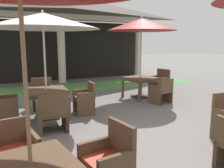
% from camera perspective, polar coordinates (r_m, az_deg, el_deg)
% --- Properties ---
extents(ground_plane, '(60.00, 60.00, 0.00)m').
position_cam_1_polar(ground_plane, '(4.38, 17.26, -16.38)').
color(ground_plane, slate).
extents(background_pavilion, '(9.84, 3.09, 4.18)m').
position_cam_1_polar(background_pavilion, '(11.78, -12.64, 16.67)').
color(background_pavilion, beige).
rests_on(background_pavilion, ground).
extents(lawn_strip, '(11.64, 2.08, 0.01)m').
position_cam_1_polar(lawn_strip, '(10.26, -9.78, -0.89)').
color(lawn_strip, '#519347').
rests_on(lawn_strip, ground).
extents(patio_table_mid_left, '(1.10, 1.10, 0.73)m').
position_cam_1_polar(patio_table_mid_left, '(8.25, 6.88, 0.98)').
color(patio_table_mid_left, brown).
rests_on(patio_table_mid_left, ground).
extents(patio_umbrella_mid_left, '(2.36, 2.36, 2.79)m').
position_cam_1_polar(patio_umbrella_mid_left, '(8.18, 7.16, 14.02)').
color(patio_umbrella_mid_left, '#2D2D2D').
rests_on(patio_umbrella_mid_left, ground).
extents(patio_chair_mid_left_south, '(0.66, 0.60, 0.80)m').
position_cam_1_polar(patio_chair_mid_left_south, '(7.62, 11.97, -1.81)').
color(patio_chair_mid_left_south, brown).
rests_on(patio_chair_mid_left_south, ground).
extents(patio_chair_mid_left_east, '(0.62, 0.71, 0.94)m').
position_cam_1_polar(patio_chair_mid_left_east, '(8.99, 11.50, 0.32)').
color(patio_chair_mid_left_east, brown).
rests_on(patio_chair_mid_left_east, ground).
extents(patio_table_mid_right, '(1.08, 1.08, 0.74)m').
position_cam_1_polar(patio_table_mid_right, '(6.19, -15.62, -2.16)').
color(patio_table_mid_right, brown).
rests_on(patio_table_mid_right, ground).
extents(patio_umbrella_mid_right, '(2.77, 2.77, 2.69)m').
position_cam_1_polar(patio_umbrella_mid_right, '(6.08, -16.42, 14.29)').
color(patio_umbrella_mid_right, '#2D2D2D').
rests_on(patio_umbrella_mid_right, ground).
extents(patio_chair_mid_right_south, '(0.66, 0.63, 0.87)m').
position_cam_1_polar(patio_chair_mid_right_south, '(5.28, -14.23, -7.02)').
color(patio_chair_mid_right_south, brown).
rests_on(patio_chair_mid_right_south, ground).
extents(patio_chair_mid_right_east, '(0.53, 0.58, 0.86)m').
position_cam_1_polar(patio_chair_mid_right_east, '(6.43, -6.58, -3.68)').
color(patio_chair_mid_right_east, brown).
rests_on(patio_chair_mid_right_east, ground).
extents(patio_chair_mid_right_west, '(0.62, 0.66, 0.88)m').
position_cam_1_polar(patio_chair_mid_right_west, '(6.22, -24.80, -4.86)').
color(patio_chair_mid_right_west, brown).
rests_on(patio_chair_mid_right_west, ground).
extents(patio_chair_mid_right_north, '(0.64, 0.58, 0.88)m').
position_cam_1_polar(patio_chair_mid_right_north, '(7.23, -16.45, -2.45)').
color(patio_chair_mid_right_north, brown).
rests_on(patio_chair_mid_right_north, ground).
extents(patio_chair_far_back_east, '(0.59, 0.62, 0.93)m').
position_cam_1_polar(patio_chair_far_back_east, '(3.09, -0.89, -18.82)').
color(patio_chair_far_back_east, brown).
rests_on(patio_chair_far_back_east, ground).
extents(patio_chair_far_back_north, '(0.67, 0.61, 0.87)m').
position_cam_1_polar(patio_chair_far_back_north, '(3.58, -22.80, -15.50)').
color(patio_chair_far_back_north, brown).
rests_on(patio_chair_far_back_north, ground).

